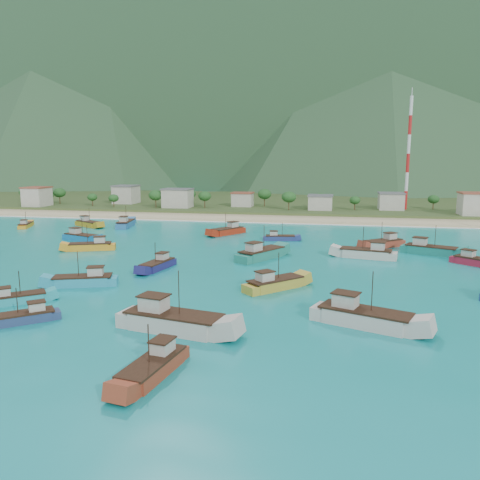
% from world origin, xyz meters
% --- Properties ---
extents(ground, '(600.00, 600.00, 0.00)m').
position_xyz_m(ground, '(0.00, 0.00, 0.00)').
color(ground, '#0C788D').
rests_on(ground, ground).
extents(beach, '(400.00, 18.00, 1.20)m').
position_xyz_m(beach, '(0.00, 79.00, 0.00)').
color(beach, beige).
rests_on(beach, ground).
extents(land, '(400.00, 110.00, 2.40)m').
position_xyz_m(land, '(0.00, 140.00, 0.00)').
color(land, '#385123').
rests_on(land, ground).
extents(surf_line, '(400.00, 2.50, 0.08)m').
position_xyz_m(surf_line, '(0.00, 69.50, 0.00)').
color(surf_line, white).
rests_on(surf_line, ground).
extents(mountains, '(1520.00, 440.00, 260.00)m').
position_xyz_m(mountains, '(-18.31, 403.81, 106.83)').
color(mountains, slate).
rests_on(mountains, ground).
extents(village, '(209.76, 29.49, 7.54)m').
position_xyz_m(village, '(2.11, 101.77, 4.93)').
color(village, beige).
rests_on(village, ground).
extents(vegetation, '(275.07, 25.25, 8.97)m').
position_xyz_m(vegetation, '(3.52, 103.17, 5.05)').
color(vegetation, '#235623').
rests_on(vegetation, ground).
extents(radio_tower, '(1.20, 1.20, 42.88)m').
position_xyz_m(radio_tower, '(55.67, 108.00, 23.04)').
color(radio_tower, red).
rests_on(radio_tower, ground).
extents(boat_0, '(8.20, 7.51, 5.08)m').
position_xyz_m(boat_0, '(-11.25, -31.99, 0.53)').
color(boat_0, navy).
rests_on(boat_0, ground).
extents(boat_1, '(11.23, 6.84, 6.38)m').
position_xyz_m(boat_1, '(-36.42, 26.14, 0.77)').
color(boat_1, '#106FAD').
rests_on(boat_1, ground).
extents(boat_2, '(10.97, 8.21, 6.40)m').
position_xyz_m(boat_2, '(-47.61, 50.35, 0.77)').
color(boat_2, '#B5891B').
rests_on(boat_2, ground).
extents(boat_3, '(9.81, 10.04, 6.41)m').
position_xyz_m(boat_3, '(18.68, -10.12, 0.77)').
color(boat_3, gold).
rests_on(boat_3, ground).
extents(boat_4, '(11.04, 6.45, 6.26)m').
position_xyz_m(boat_4, '(-12.83, -14.07, 0.75)').
color(boat_4, teal).
rests_on(boat_4, ground).
extents(boat_7, '(4.60, 10.03, 5.71)m').
position_xyz_m(boat_7, '(-5.17, -0.15, 0.65)').
color(boat_7, navy).
rests_on(boat_7, ground).
extents(boat_9, '(8.90, 11.20, 6.62)m').
position_xyz_m(boat_9, '(-1.17, 43.93, 0.81)').
color(boat_9, '#A82711').
rests_on(boat_9, ground).
extents(boat_10, '(8.41, 7.61, 5.19)m').
position_xyz_m(boat_10, '(-17.65, -24.99, 0.55)').
color(boat_10, teal).
rests_on(boat_10, ground).
extents(boat_11, '(5.56, 9.13, 5.19)m').
position_xyz_m(boat_11, '(-65.86, 44.93, 0.55)').
color(boat_11, orange).
rests_on(boat_11, ground).
extents(boat_12, '(12.41, 5.76, 7.07)m').
position_xyz_m(boat_12, '(35.17, 18.09, 0.89)').
color(boat_12, beige).
rests_on(boat_12, ground).
extents(boat_14, '(8.74, 3.82, 4.99)m').
position_xyz_m(boat_14, '(14.33, 36.60, 0.51)').
color(boat_14, navy).
rests_on(boat_14, ground).
extents(boat_15, '(4.47, 10.23, 5.84)m').
position_xyz_m(boat_15, '(10.80, -42.90, 0.67)').
color(boat_15, '#923821').
rests_on(boat_15, ground).
extents(boat_16, '(10.64, 9.68, 6.58)m').
position_xyz_m(boat_16, '(40.03, 31.94, 0.80)').
color(boat_16, '#9B3724').
rests_on(boat_16, ground).
extents(boat_18, '(9.43, 8.53, 5.82)m').
position_xyz_m(boat_18, '(56.16, 14.83, 0.66)').
color(boat_18, '#AF1D34').
rests_on(boat_18, ground).
extents(boat_19, '(13.35, 8.17, 7.59)m').
position_xyz_m(boat_19, '(31.78, -24.71, 0.99)').
color(boat_19, beige).
rests_on(boat_19, ground).
extents(boat_20, '(5.58, 12.26, 6.98)m').
position_xyz_m(boat_20, '(-35.75, 51.92, 0.88)').
color(boat_20, '#28659E').
rests_on(boat_20, ground).
extents(boat_21, '(14.21, 6.60, 8.09)m').
position_xyz_m(boat_21, '(8.55, -31.07, 1.08)').
color(boat_21, '#BDB5AB').
rests_on(boat_21, ground).
extents(boat_22, '(9.72, 12.84, 7.51)m').
position_xyz_m(boat_22, '(13.03, 12.65, 0.97)').
color(boat_22, '#207C69').
rests_on(boat_22, ground).
extents(boat_27, '(10.95, 6.75, 6.23)m').
position_xyz_m(boat_27, '(-27.25, 14.90, 0.74)').
color(boat_27, orange).
rests_on(boat_27, ground).
extents(boat_29, '(12.39, 8.01, 7.07)m').
position_xyz_m(boat_29, '(49.18, 24.75, 0.89)').
color(boat_29, '#18786C').
rests_on(boat_29, ground).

